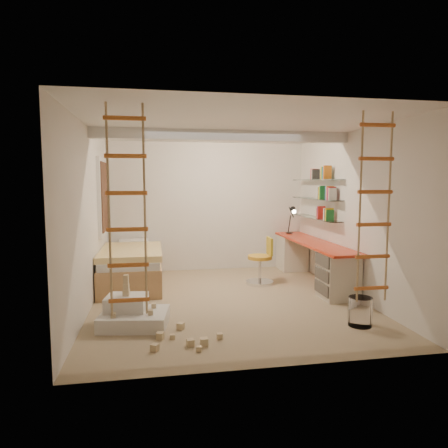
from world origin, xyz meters
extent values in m
plane|color=tan|center=(0.00, 0.00, 0.00)|extent=(4.50, 4.50, 0.00)
cube|color=white|center=(0.00, 0.30, 2.52)|extent=(4.00, 0.18, 0.16)
cube|color=white|center=(-1.97, 1.50, 1.55)|extent=(0.06, 1.15, 1.35)
cube|color=#4C2D1E|center=(-1.93, 1.50, 1.55)|extent=(0.02, 1.00, 1.20)
cylinder|color=white|center=(1.46, -1.34, 0.18)|extent=(0.29, 0.29, 0.37)
cube|color=red|center=(1.72, 0.83, 0.73)|extent=(0.55, 2.80, 0.04)
cube|color=beige|center=(1.72, 1.93, 0.35)|extent=(0.52, 0.55, 0.71)
cube|color=beige|center=(1.72, -0.17, 0.35)|extent=(0.52, 0.55, 0.71)
cube|color=#4C4742|center=(1.45, -0.17, 0.61)|extent=(0.02, 0.50, 0.18)
cube|color=#4C4742|center=(1.45, -0.17, 0.39)|extent=(0.02, 0.50, 0.18)
cube|color=#4C4742|center=(1.45, -0.17, 0.17)|extent=(0.02, 0.50, 0.18)
cube|color=white|center=(1.87, 1.13, 1.15)|extent=(0.25, 1.80, 0.01)
cube|color=white|center=(1.87, 1.13, 1.50)|extent=(0.25, 1.80, 0.01)
cube|color=white|center=(1.87, 1.13, 1.85)|extent=(0.25, 1.80, 0.01)
cube|color=#AD7F51|center=(-1.48, 1.23, 0.23)|extent=(1.00, 2.00, 0.45)
cube|color=white|center=(-1.48, 1.23, 0.51)|extent=(0.95, 1.95, 0.12)
cube|color=yellow|center=(-1.48, 1.08, 0.62)|extent=(1.02, 1.60, 0.10)
cube|color=white|center=(-1.48, 2.03, 0.63)|extent=(0.55, 0.35, 0.12)
cylinder|color=black|center=(1.67, 1.98, 0.76)|extent=(0.14, 0.14, 0.02)
cylinder|color=black|center=(1.67, 1.98, 0.95)|extent=(0.02, 0.15, 0.36)
cylinder|color=black|center=(1.67, 1.88, 1.20)|extent=(0.02, 0.27, 0.20)
cone|color=black|center=(1.67, 1.76, 1.25)|extent=(0.12, 0.14, 0.15)
cylinder|color=#FFEABF|center=(1.67, 1.72, 1.22)|extent=(0.08, 0.04, 0.08)
cylinder|color=gold|center=(0.75, 0.90, 0.48)|extent=(0.45, 0.45, 0.06)
cube|color=gold|center=(0.93, 0.89, 0.68)|extent=(0.05, 0.33, 0.31)
cylinder|color=silver|center=(0.75, 0.90, 0.27)|extent=(0.05, 0.05, 0.43)
cylinder|color=silver|center=(0.75, 0.90, 0.03)|extent=(0.51, 0.51, 0.05)
cube|color=silver|center=(-1.35, -0.85, 0.09)|extent=(0.91, 0.76, 0.18)
cube|color=silver|center=(-1.45, -0.74, 0.27)|extent=(0.56, 0.48, 0.18)
cube|color=#CCB284|center=(-1.45, -0.74, 0.40)|extent=(0.09, 0.09, 0.08)
cube|color=#CCB284|center=(-1.45, -0.74, 0.48)|extent=(0.08, 0.08, 0.07)
cube|color=#CCB284|center=(-1.45, -0.74, 0.57)|extent=(0.07, 0.07, 0.12)
cube|color=#CCB284|center=(-1.15, -1.00, 0.21)|extent=(0.06, 0.06, 0.06)
cube|color=#CCB284|center=(-1.11, -0.73, 0.21)|extent=(0.06, 0.06, 0.06)
cube|color=#CCB284|center=(-1.59, -1.03, 0.21)|extent=(0.06, 0.06, 0.06)
cube|color=#CCB284|center=(-0.90, -1.36, 0.04)|extent=(0.07, 0.07, 0.07)
cube|color=#CCB284|center=(-1.10, -1.66, 0.04)|extent=(0.07, 0.07, 0.07)
cube|color=#CCB284|center=(-0.56, -1.61, 0.04)|extent=(0.07, 0.07, 0.07)
cube|color=#CCB284|center=(-0.71, -1.60, 0.04)|extent=(0.07, 0.07, 0.07)
cube|color=#CCB284|center=(-0.36, -1.45, 0.04)|extent=(0.07, 0.07, 0.07)
cube|color=#CCB284|center=(-1.04, -1.34, 0.04)|extent=(0.07, 0.07, 0.07)
cube|color=#CCB284|center=(-0.63, -1.75, 0.04)|extent=(0.07, 0.07, 0.07)
cube|color=#CCB284|center=(-0.78, -1.06, 0.04)|extent=(0.07, 0.07, 0.07)
cube|color=#1E722D|center=(1.87, 1.13, 1.27)|extent=(0.14, 0.52, 0.22)
cube|color=yellow|center=(1.87, 1.13, 1.62)|extent=(0.14, 0.64, 0.22)
cube|color=#262626|center=(1.87, 1.13, 1.97)|extent=(0.14, 0.52, 0.22)
camera|label=1|loc=(-1.08, -5.85, 1.81)|focal=32.00mm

